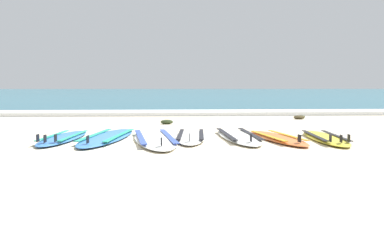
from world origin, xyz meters
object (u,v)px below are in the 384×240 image
object	(u,v)px
surfboard_5	(277,138)
surfboard_6	(325,138)
surfboard_3	(191,136)
surfboard_4	(238,136)
surfboard_1	(107,137)
surfboard_0	(63,138)
surfboard_2	(154,138)

from	to	relation	value
surfboard_5	surfboard_6	world-z (taller)	same
surfboard_6	surfboard_3	bearing A→B (deg)	172.63
surfboard_4	surfboard_6	distance (m)	1.41
surfboard_1	surfboard_4	distance (m)	2.18
surfboard_4	surfboard_0	bearing A→B (deg)	-178.15
surfboard_0	surfboard_1	xyz separation A→B (m)	(0.70, 0.06, -0.00)
surfboard_5	surfboard_0	bearing A→B (deg)	177.28
surfboard_3	surfboard_6	distance (m)	2.19
surfboard_4	surfboard_6	xyz separation A→B (m)	(1.37, -0.30, 0.00)
surfboard_1	surfboard_3	bearing A→B (deg)	0.65
surfboard_2	surfboard_4	bearing A→B (deg)	10.22
surfboard_1	surfboard_4	xyz separation A→B (m)	(2.18, 0.04, 0.00)
surfboard_0	surfboard_6	world-z (taller)	same
surfboard_3	surfboard_5	distance (m)	1.42
surfboard_1	surfboard_6	world-z (taller)	same
surfboard_4	surfboard_5	distance (m)	0.65
surfboard_0	surfboard_1	distance (m)	0.71
surfboard_2	surfboard_5	distance (m)	2.00
surfboard_4	surfboard_2	bearing A→B (deg)	-169.78
surfboard_5	surfboard_6	xyz separation A→B (m)	(0.78, -0.04, 0.00)
surfboard_3	surfboard_5	world-z (taller)	same
surfboard_5	surfboard_6	distance (m)	0.78
surfboard_1	surfboard_5	xyz separation A→B (m)	(2.78, -0.22, 0.00)
surfboard_0	surfboard_3	xyz separation A→B (m)	(2.09, 0.07, -0.00)
surfboard_5	surfboard_6	size ratio (longest dim) A/B	1.01
surfboard_0	surfboard_6	bearing A→B (deg)	-2.79
surfboard_2	surfboard_3	distance (m)	0.64
surfboard_0	surfboard_1	bearing A→B (deg)	4.69
surfboard_0	surfboard_4	size ratio (longest dim) A/B	0.84
surfboard_2	surfboard_5	xyz separation A→B (m)	(2.00, -0.01, 0.00)
surfboard_0	surfboard_2	bearing A→B (deg)	-6.10
surfboard_5	surfboard_6	bearing A→B (deg)	-3.13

